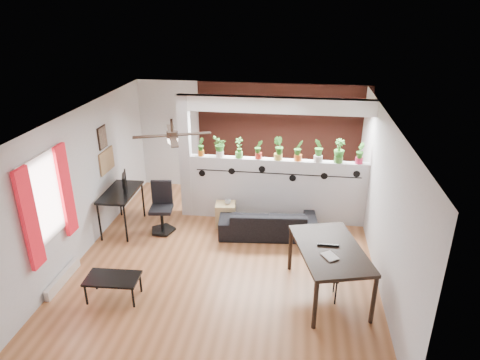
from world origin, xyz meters
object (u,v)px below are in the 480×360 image
Objects in this scene: potted_plant_1 at (220,146)px; sofa at (268,222)px; ceiling_fan at (172,137)px; office_chair at (162,210)px; potted_plant_7 at (339,150)px; potted_plant_6 at (319,150)px; cup at (228,202)px; potted_plant_0 at (201,146)px; cube_shelf at (226,214)px; computer_desk at (121,195)px; potted_plant_4 at (278,148)px; dining_table at (330,253)px; coffee_table at (113,280)px; potted_plant_8 at (360,153)px; potted_plant_5 at (298,150)px; potted_plant_2 at (239,147)px; folding_chair at (327,267)px; potted_plant_3 at (259,149)px.

potted_plant_1 is 1.81m from sofa.
ceiling_fan is 2.79× the size of potted_plant_1.
office_chair is (-0.63, 1.00, -1.86)m from ceiling_fan.
sofa is (-1.31, -0.66, -1.33)m from potted_plant_7.
cup is at bearing -166.96° from potted_plant_6.
cube_shelf is at bearing -35.64° from potted_plant_0.
potted_plant_1 is 2.20m from computer_desk.
computer_desk is (-3.05, -0.81, -0.85)m from potted_plant_4.
potted_plant_6 reaches higher than computer_desk.
coffee_table is at bearing -170.07° from dining_table.
sofa is (-0.92, -0.66, -1.33)m from potted_plant_6.
potted_plant_0 is 1.58m from potted_plant_4.
potted_plant_7 is at bearing 39.94° from coffee_table.
potted_plant_8 reaches higher than office_chair.
potted_plant_5 reaches higher than coffee_table.
ceiling_fan is at bearing -143.02° from potted_plant_6.
potted_plant_4 reaches higher than potted_plant_1.
office_chair is at bearing -162.62° from cup.
potted_plant_2 is (0.79, -0.00, 0.02)m from potted_plant_0.
folding_chair is 3.31m from coffee_table.
cube_shelf is at bearing -163.91° from potted_plant_5.
cube_shelf is (-1.01, -0.41, -1.35)m from potted_plant_4.
potted_plant_8 is (3.16, -0.00, 0.02)m from potted_plant_0.
ceiling_fan is 2.21m from office_chair.
potted_plant_7 is (2.77, 0.00, 0.05)m from potted_plant_0.
potted_plant_0 is 2.37m from potted_plant_6.
potted_plant_4 is at bearing 111.81° from dining_table.
potted_plant_0 is at bearing 180.00° from potted_plant_8.
potted_plant_4 is 2.70m from dining_table.
potted_plant_4 is at bearing 51.58° from coffee_table.
cube_shelf is at bearing -169.53° from potted_plant_7.
coffee_table is (-3.29, -0.58, -0.41)m from dining_table.
potted_plant_3 is (1.19, -0.00, 0.01)m from potted_plant_0.
computer_desk is 1.37× the size of coffee_table.
dining_table is (1.91, -1.97, 0.22)m from cup.
coffee_table is at bearing -136.68° from potted_plant_6.
potted_plant_5 is at bearing 102.26° from folding_chair.
ceiling_fan is at bearing -137.94° from potted_plant_5.
potted_plant_7 is (1.19, 0.00, 0.00)m from potted_plant_4.
potted_plant_5 is 1.98m from cube_shelf.
sofa is at bearing -128.09° from potted_plant_5.
potted_plant_6 reaches higher than sofa.
potted_plant_6 is 3.99× the size of cup.
computer_desk is at bearing -169.18° from potted_plant_7.
potted_plant_4 reaches higher than potted_plant_3.
coffee_table is (-3.53, -2.95, -1.26)m from potted_plant_7.
potted_plant_4 is at bearing 19.80° from office_chair.
folding_chair is (1.93, -2.00, 0.27)m from cube_shelf.
potted_plant_3 reaches higher than dining_table.
potted_plant_7 is 0.54× the size of folding_chair.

